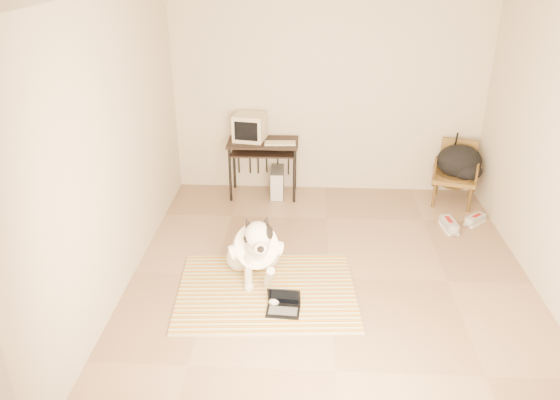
# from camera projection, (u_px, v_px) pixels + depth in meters

# --- Properties ---
(floor) EXTENTS (4.50, 4.50, 0.00)m
(floor) POSITION_uv_depth(u_px,v_px,m) (330.00, 278.00, 5.49)
(floor) COLOR #917359
(floor) RESTS_ON ground
(wall_back) EXTENTS (4.50, 0.00, 4.50)m
(wall_back) POSITION_uv_depth(u_px,v_px,m) (329.00, 91.00, 6.94)
(wall_back) COLOR beige
(wall_back) RESTS_ON floor
(wall_front) EXTENTS (4.50, 0.00, 4.50)m
(wall_front) POSITION_uv_depth(u_px,v_px,m) (353.00, 300.00, 2.88)
(wall_front) COLOR beige
(wall_front) RESTS_ON floor
(wall_left) EXTENTS (0.00, 4.50, 4.50)m
(wall_left) POSITION_uv_depth(u_px,v_px,m) (117.00, 148.00, 5.00)
(wall_left) COLOR beige
(wall_left) RESTS_ON floor
(rug) EXTENTS (1.79, 1.42, 0.02)m
(rug) POSITION_uv_depth(u_px,v_px,m) (267.00, 291.00, 5.27)
(rug) COLOR orange
(rug) RESTS_ON floor
(dog) EXTENTS (0.58, 1.09, 0.83)m
(dog) POSITION_uv_depth(u_px,v_px,m) (255.00, 249.00, 5.36)
(dog) COLOR silver
(dog) RESTS_ON rug
(laptop) EXTENTS (0.32, 0.24, 0.21)m
(laptop) POSITION_uv_depth(u_px,v_px,m) (283.00, 305.00, 4.96)
(laptop) COLOR black
(laptop) RESTS_ON rug
(computer_desk) EXTENTS (0.90, 0.50, 0.75)m
(computer_desk) POSITION_uv_depth(u_px,v_px,m) (263.00, 149.00, 7.02)
(computer_desk) COLOR black
(computer_desk) RESTS_ON floor
(crt_monitor) EXTENTS (0.43, 0.42, 0.34)m
(crt_monitor) POSITION_uv_depth(u_px,v_px,m) (250.00, 127.00, 6.97)
(crt_monitor) COLOR #BFB296
(crt_monitor) RESTS_ON computer_desk
(desk_keyboard) EXTENTS (0.40, 0.16, 0.03)m
(desk_keyboard) POSITION_uv_depth(u_px,v_px,m) (280.00, 143.00, 6.88)
(desk_keyboard) COLOR #BFB296
(desk_keyboard) RESTS_ON computer_desk
(pc_tower) EXTENTS (0.17, 0.40, 0.37)m
(pc_tower) POSITION_uv_depth(u_px,v_px,m) (277.00, 183.00, 7.20)
(pc_tower) COLOR #4D4D4F
(pc_tower) RESTS_ON floor
(rattan_chair) EXTENTS (0.64, 0.63, 0.79)m
(rattan_chair) POSITION_uv_depth(u_px,v_px,m) (455.00, 173.00, 6.95)
(rattan_chair) COLOR brown
(rattan_chair) RESTS_ON floor
(backpack) EXTENTS (0.56, 0.50, 0.41)m
(backpack) POSITION_uv_depth(u_px,v_px,m) (461.00, 163.00, 6.85)
(backpack) COLOR black
(backpack) RESTS_ON rattan_chair
(sneaker_left) EXTENTS (0.17, 0.35, 0.12)m
(sneaker_left) POSITION_uv_depth(u_px,v_px,m) (449.00, 225.00, 6.40)
(sneaker_left) COLOR silver
(sneaker_left) RESTS_ON floor
(sneaker_right) EXTENTS (0.30, 0.29, 0.10)m
(sneaker_right) POSITION_uv_depth(u_px,v_px,m) (475.00, 220.00, 6.54)
(sneaker_right) COLOR silver
(sneaker_right) RESTS_ON floor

